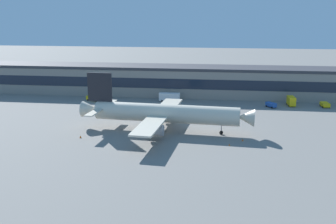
{
  "coord_description": "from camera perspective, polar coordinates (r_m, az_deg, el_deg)",
  "views": [
    {
      "loc": [
        20.0,
        -113.04,
        35.38
      ],
      "look_at": [
        3.47,
        7.91,
        5.0
      ],
      "focal_mm": 43.11,
      "sensor_mm": 36.0,
      "label": 1
    }
  ],
  "objects": [
    {
      "name": "airliner",
      "position": [
        122.0,
        -0.66,
        -0.18
      ],
      "size": [
        53.5,
        45.55,
        17.28
      ],
      "color": "beige",
      "rests_on": "ground_plane"
    },
    {
      "name": "follow_me_car",
      "position": [
        158.41,
        14.35,
        1.03
      ],
      "size": [
        4.12,
        4.68,
        1.85
      ],
      "color": "#2651A5",
      "rests_on": "ground_plane"
    },
    {
      "name": "belt_loader",
      "position": [
        167.43,
        -10.52,
        1.94
      ],
      "size": [
        6.68,
        4.31,
        1.95
      ],
      "color": "yellow",
      "rests_on": "ground_plane"
    },
    {
      "name": "traffic_cone_2",
      "position": [
        115.73,
        10.52,
        -3.9
      ],
      "size": [
        0.53,
        0.53,
        0.66
      ],
      "primitive_type": "cone",
      "color": "#F2590C",
      "rests_on": "ground_plane"
    },
    {
      "name": "fuel_truck",
      "position": [
        163.88,
        0.28,
        2.18
      ],
      "size": [
        8.45,
        2.96,
        3.35
      ],
      "color": "white",
      "rests_on": "ground_plane"
    },
    {
      "name": "stair_truck",
      "position": [
        162.94,
        17.04,
        1.53
      ],
      "size": [
        2.78,
        6.14,
        3.55
      ],
      "color": "yellow",
      "rests_on": "ground_plane"
    },
    {
      "name": "traffic_cone_1",
      "position": [
        111.27,
        8.68,
        -4.58
      ],
      "size": [
        0.45,
        0.45,
        0.56
      ],
      "primitive_type": "cone",
      "color": "#F2590C",
      "rests_on": "ground_plane"
    },
    {
      "name": "terminal_building",
      "position": [
        175.65,
        1.14,
        4.47
      ],
      "size": [
        185.93,
        16.45,
        12.72
      ],
      "color": "gray",
      "rests_on": "ground_plane"
    },
    {
      "name": "traffic_cone_0",
      "position": [
        119.28,
        -12.28,
        -3.43
      ],
      "size": [
        0.58,
        0.58,
        0.72
      ],
      "primitive_type": "cone",
      "color": "#F2590C",
      "rests_on": "ground_plane"
    },
    {
      "name": "ground_plane",
      "position": [
        120.12,
        -2.15,
        -3.16
      ],
      "size": [
        600.0,
        600.0,
        0.0
      ],
      "primitive_type": "plane",
      "color": "slate"
    },
    {
      "name": "pushback_tractor",
      "position": [
        165.09,
        21.31,
        1.0
      ],
      "size": [
        3.07,
        5.04,
        1.75
      ],
      "color": "yellow",
      "rests_on": "ground_plane"
    }
  ]
}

